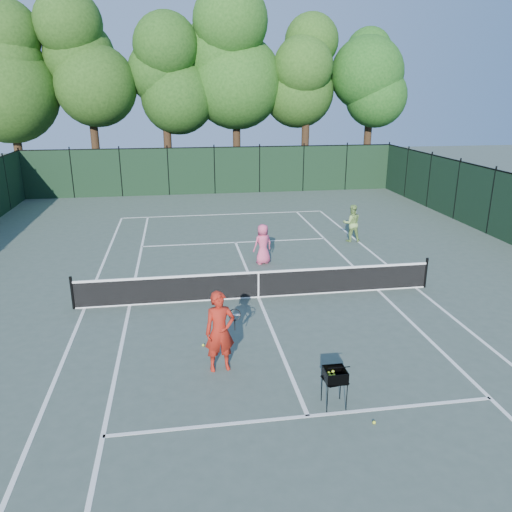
{
  "coord_description": "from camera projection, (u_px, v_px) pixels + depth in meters",
  "views": [
    {
      "loc": [
        -2.43,
        -14.9,
        6.37
      ],
      "look_at": [
        0.08,
        1.0,
        1.1
      ],
      "focal_mm": 35.0,
      "sensor_mm": 36.0,
      "label": 1
    }
  ],
  "objects": [
    {
      "name": "tree_4",
      "position": [
        307.0,
        67.0,
        35.11
      ],
      "size": [
        6.2,
        6.2,
        12.97
      ],
      "color": "black",
      "rests_on": "ground"
    },
    {
      "name": "sideline_doubles_left",
      "position": [
        85.0,
        308.0,
        15.52
      ],
      "size": [
        0.1,
        23.77,
        0.01
      ],
      "primitive_type": "cube",
      "color": "white",
      "rests_on": "ground"
    },
    {
      "name": "sideline_doubles_right",
      "position": [
        416.0,
        288.0,
        17.14
      ],
      "size": [
        0.1,
        23.77,
        0.01
      ],
      "primitive_type": "cube",
      "color": "white",
      "rests_on": "ground"
    },
    {
      "name": "loose_ball_midcourt",
      "position": [
        203.0,
        345.0,
        13.17
      ],
      "size": [
        0.07,
        0.07,
        0.07
      ],
      "primitive_type": "sphere",
      "color": "#D0E42E",
      "rests_on": "ground"
    },
    {
      "name": "tree_0",
      "position": [
        6.0,
        64.0,
        32.05
      ],
      "size": [
        6.4,
        6.4,
        13.14
      ],
      "color": "black",
      "rests_on": "ground"
    },
    {
      "name": "ball_hopper",
      "position": [
        335.0,
        375.0,
        10.45
      ],
      "size": [
        0.52,
        0.52,
        0.88
      ],
      "rotation": [
        0.0,
        0.0,
        0.15
      ],
      "color": "black",
      "rests_on": "ground"
    },
    {
      "name": "player_green",
      "position": [
        352.0,
        223.0,
        22.29
      ],
      "size": [
        0.86,
        0.69,
        1.67
      ],
      "rotation": [
        0.0,
        0.0,
        3.07
      ],
      "color": "#83AC56",
      "rests_on": "ground"
    },
    {
      "name": "service_line_near",
      "position": [
        308.0,
        416.0,
        10.32
      ],
      "size": [
        8.23,
        0.1,
        0.01
      ],
      "primitive_type": "cube",
      "color": "white",
      "rests_on": "ground"
    },
    {
      "name": "fence_far",
      "position": [
        215.0,
        171.0,
        32.76
      ],
      "size": [
        24.0,
        0.05,
        3.0
      ],
      "primitive_type": "cube",
      "color": "black",
      "rests_on": "ground"
    },
    {
      "name": "center_service_line",
      "position": [
        258.0,
        297.0,
        16.33
      ],
      "size": [
        0.1,
        12.8,
        0.01
      ],
      "primitive_type": "cube",
      "color": "white",
      "rests_on": "ground"
    },
    {
      "name": "ground",
      "position": [
        258.0,
        297.0,
        16.33
      ],
      "size": [
        90.0,
        90.0,
        0.0
      ],
      "primitive_type": "plane",
      "color": "#435247",
      "rests_on": "ground"
    },
    {
      "name": "sideline_singles_right",
      "position": [
        378.0,
        290.0,
        16.94
      ],
      "size": [
        0.1,
        23.77,
        0.01
      ],
      "primitive_type": "cube",
      "color": "white",
      "rests_on": "ground"
    },
    {
      "name": "player_pink",
      "position": [
        263.0,
        244.0,
        19.36
      ],
      "size": [
        0.9,
        0.74,
        1.58
      ],
      "rotation": [
        0.0,
        0.0,
        3.5
      ],
      "color": "#E04F78",
      "rests_on": "ground"
    },
    {
      "name": "baseline_far",
      "position": [
        224.0,
        214.0,
        27.49
      ],
      "size": [
        10.97,
        0.1,
        0.01
      ],
      "primitive_type": "cube",
      "color": "white",
      "rests_on": "ground"
    },
    {
      "name": "service_line_far",
      "position": [
        236.0,
        242.0,
        22.34
      ],
      "size": [
        8.23,
        0.1,
        0.01
      ],
      "primitive_type": "cube",
      "color": "white",
      "rests_on": "ground"
    },
    {
      "name": "tree_3",
      "position": [
        236.0,
        53.0,
        34.76
      ],
      "size": [
        7.0,
        7.0,
        14.45
      ],
      "color": "black",
      "rests_on": "ground"
    },
    {
      "name": "coach",
      "position": [
        220.0,
        331.0,
        11.79
      ],
      "size": [
        0.95,
        0.74,
        2.0
      ],
      "rotation": [
        0.0,
        0.0,
        0.13
      ],
      "color": "#A51F12",
      "rests_on": "ground"
    },
    {
      "name": "loose_ball_near_cart",
      "position": [
        374.0,
        422.0,
        10.07
      ],
      "size": [
        0.07,
        0.07,
        0.07
      ],
      "primitive_type": "sphere",
      "color": "#D1E22E",
      "rests_on": "ground"
    },
    {
      "name": "tree_5",
      "position": [
        372.0,
        74.0,
        36.46
      ],
      "size": [
        5.8,
        5.8,
        12.23
      ],
      "color": "black",
      "rests_on": "ground"
    },
    {
      "name": "sideline_singles_left",
      "position": [
        130.0,
        305.0,
        15.72
      ],
      "size": [
        0.1,
        23.77,
        0.01
      ],
      "primitive_type": "cube",
      "color": "white",
      "rests_on": "ground"
    },
    {
      "name": "tennis_net",
      "position": [
        258.0,
        284.0,
        16.18
      ],
      "size": [
        11.69,
        0.09,
        1.06
      ],
      "color": "black",
      "rests_on": "ground"
    },
    {
      "name": "tree_2",
      "position": [
        164.0,
        72.0,
        33.95
      ],
      "size": [
        6.0,
        6.0,
        12.4
      ],
      "color": "black",
      "rests_on": "ground"
    },
    {
      "name": "tree_1",
      "position": [
        87.0,
        56.0,
        33.1
      ],
      "size": [
        6.8,
        6.8,
        13.98
      ],
      "color": "black",
      "rests_on": "ground"
    }
  ]
}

